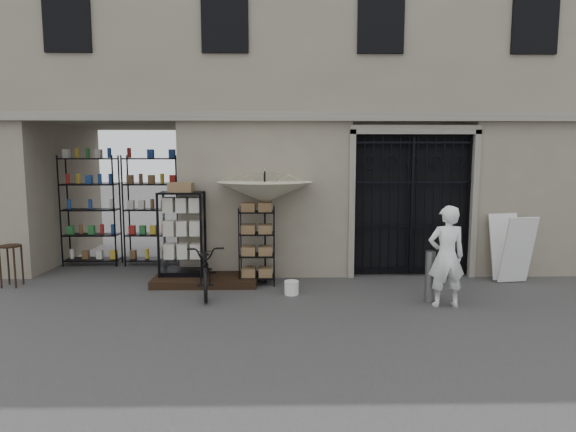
{
  "coord_description": "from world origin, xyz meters",
  "views": [
    {
      "loc": [
        -0.97,
        -7.62,
        2.46
      ],
      "look_at": [
        -0.8,
        1.4,
        1.35
      ],
      "focal_mm": 30.0,
      "sensor_mm": 36.0,
      "label": 1
    }
  ],
  "objects_px": {
    "wire_rack": "(257,246)",
    "wooden_stool": "(11,265)",
    "market_umbrella": "(265,187)",
    "easel_sign": "(511,248)",
    "bicycle": "(206,293)",
    "steel_bollard": "(430,277)",
    "shopkeeper": "(444,306)",
    "display_cabinet": "(182,238)",
    "white_bucket": "(292,288)"
  },
  "relations": [
    {
      "from": "display_cabinet",
      "to": "wooden_stool",
      "type": "bearing_deg",
      "value": 161.39
    },
    {
      "from": "display_cabinet",
      "to": "white_bucket",
      "type": "xyz_separation_m",
      "value": [
        2.12,
        -0.92,
        -0.76
      ]
    },
    {
      "from": "wire_rack",
      "to": "wooden_stool",
      "type": "distance_m",
      "value": 4.69
    },
    {
      "from": "market_umbrella",
      "to": "white_bucket",
      "type": "xyz_separation_m",
      "value": [
        0.5,
        -0.87,
        -1.77
      ]
    },
    {
      "from": "white_bucket",
      "to": "easel_sign",
      "type": "bearing_deg",
      "value": 10.54
    },
    {
      "from": "market_umbrella",
      "to": "bicycle",
      "type": "relative_size",
      "value": 1.48
    },
    {
      "from": "display_cabinet",
      "to": "white_bucket",
      "type": "distance_m",
      "value": 2.43
    },
    {
      "from": "wire_rack",
      "to": "bicycle",
      "type": "xyz_separation_m",
      "value": [
        -0.9,
        -0.65,
        -0.74
      ]
    },
    {
      "from": "market_umbrella",
      "to": "wooden_stool",
      "type": "xyz_separation_m",
      "value": [
        -4.83,
        -0.22,
        -1.47
      ]
    },
    {
      "from": "white_bucket",
      "to": "wooden_stool",
      "type": "distance_m",
      "value": 5.37
    },
    {
      "from": "display_cabinet",
      "to": "wire_rack",
      "type": "xyz_separation_m",
      "value": [
        1.47,
        -0.17,
        -0.15
      ]
    },
    {
      "from": "display_cabinet",
      "to": "white_bucket",
      "type": "relative_size",
      "value": 6.9
    },
    {
      "from": "wooden_stool",
      "to": "steel_bollard",
      "type": "bearing_deg",
      "value": -8.57
    },
    {
      "from": "steel_bollard",
      "to": "market_umbrella",
      "type": "bearing_deg",
      "value": 154.09
    },
    {
      "from": "wire_rack",
      "to": "easel_sign",
      "type": "bearing_deg",
      "value": 3.11
    },
    {
      "from": "wooden_stool",
      "to": "market_umbrella",
      "type": "bearing_deg",
      "value": 2.62
    },
    {
      "from": "market_umbrella",
      "to": "bicycle",
      "type": "distance_m",
      "value": 2.29
    },
    {
      "from": "wire_rack",
      "to": "wooden_stool",
      "type": "relative_size",
      "value": 1.88
    },
    {
      "from": "wire_rack",
      "to": "white_bucket",
      "type": "xyz_separation_m",
      "value": [
        0.65,
        -0.75,
        -0.61
      ]
    },
    {
      "from": "bicycle",
      "to": "steel_bollard",
      "type": "xyz_separation_m",
      "value": [
        3.88,
        -0.62,
        0.44
      ]
    },
    {
      "from": "display_cabinet",
      "to": "wooden_stool",
      "type": "xyz_separation_m",
      "value": [
        -3.21,
        -0.27,
        -0.46
      ]
    },
    {
      "from": "display_cabinet",
      "to": "steel_bollard",
      "type": "distance_m",
      "value": 4.7
    },
    {
      "from": "market_umbrella",
      "to": "easel_sign",
      "type": "bearing_deg",
      "value": -0.67
    },
    {
      "from": "easel_sign",
      "to": "shopkeeper",
      "type": "bearing_deg",
      "value": -149.06
    },
    {
      "from": "market_umbrella",
      "to": "easel_sign",
      "type": "relative_size",
      "value": 2.01
    },
    {
      "from": "white_bucket",
      "to": "easel_sign",
      "type": "relative_size",
      "value": 0.2
    },
    {
      "from": "bicycle",
      "to": "easel_sign",
      "type": "height_order",
      "value": "easel_sign"
    },
    {
      "from": "display_cabinet",
      "to": "shopkeeper",
      "type": "xyz_separation_m",
      "value": [
        4.64,
        -1.65,
        -0.88
      ]
    },
    {
      "from": "display_cabinet",
      "to": "bicycle",
      "type": "xyz_separation_m",
      "value": [
        0.57,
        -0.81,
        -0.88
      ]
    },
    {
      "from": "market_umbrella",
      "to": "wooden_stool",
      "type": "height_order",
      "value": "market_umbrella"
    },
    {
      "from": "wooden_stool",
      "to": "steel_bollard",
      "type": "distance_m",
      "value": 7.75
    },
    {
      "from": "wire_rack",
      "to": "bicycle",
      "type": "distance_m",
      "value": 1.33
    },
    {
      "from": "steel_bollard",
      "to": "wire_rack",
      "type": "bearing_deg",
      "value": 157.09
    },
    {
      "from": "easel_sign",
      "to": "wooden_stool",
      "type": "bearing_deg",
      "value": 171.87
    },
    {
      "from": "display_cabinet",
      "to": "wire_rack",
      "type": "height_order",
      "value": "display_cabinet"
    },
    {
      "from": "easel_sign",
      "to": "white_bucket",
      "type": "bearing_deg",
      "value": -178.56
    },
    {
      "from": "wire_rack",
      "to": "steel_bollard",
      "type": "distance_m",
      "value": 3.25
    },
    {
      "from": "bicycle",
      "to": "wooden_stool",
      "type": "bearing_deg",
      "value": 162.38
    },
    {
      "from": "steel_bollard",
      "to": "easel_sign",
      "type": "xyz_separation_m",
      "value": [
        2.02,
        1.32,
        0.23
      ]
    },
    {
      "from": "wire_rack",
      "to": "shopkeeper",
      "type": "bearing_deg",
      "value": -22.57
    },
    {
      "from": "wooden_stool",
      "to": "shopkeeper",
      "type": "height_order",
      "value": "wooden_stool"
    },
    {
      "from": "steel_bollard",
      "to": "easel_sign",
      "type": "bearing_deg",
      "value": 33.1
    },
    {
      "from": "display_cabinet",
      "to": "steel_bollard",
      "type": "relative_size",
      "value": 2.0
    },
    {
      "from": "wire_rack",
      "to": "white_bucket",
      "type": "bearing_deg",
      "value": -46.75
    },
    {
      "from": "white_bucket",
      "to": "wooden_stool",
      "type": "xyz_separation_m",
      "value": [
        -5.33,
        0.65,
        0.3
      ]
    },
    {
      "from": "steel_bollard",
      "to": "shopkeeper",
      "type": "relative_size",
      "value": 0.53
    },
    {
      "from": "market_umbrella",
      "to": "easel_sign",
      "type": "height_order",
      "value": "market_umbrella"
    },
    {
      "from": "wire_rack",
      "to": "bicycle",
      "type": "bearing_deg",
      "value": -141.92
    },
    {
      "from": "market_umbrella",
      "to": "white_bucket",
      "type": "bearing_deg",
      "value": -60.17
    },
    {
      "from": "wooden_stool",
      "to": "easel_sign",
      "type": "distance_m",
      "value": 9.69
    }
  ]
}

